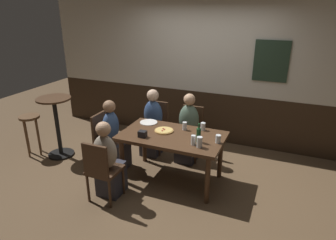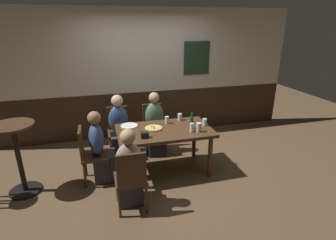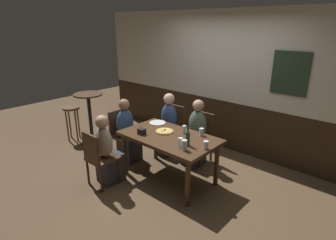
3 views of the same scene
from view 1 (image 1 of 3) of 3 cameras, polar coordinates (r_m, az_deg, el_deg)
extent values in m
plane|color=brown|center=(4.66, 0.76, -11.14)|extent=(12.00, 12.00, 0.00)
cube|color=#332316|center=(5.86, 6.87, 0.91)|extent=(6.40, 0.10, 0.95)
cube|color=beige|center=(5.55, 7.47, 13.61)|extent=(6.40, 0.10, 1.65)
cube|color=#233828|center=(5.32, 19.02, 10.52)|extent=(0.56, 0.03, 0.68)
cube|color=#472D1C|center=(4.32, 0.81, -3.10)|extent=(1.48, 0.87, 0.05)
cylinder|color=#472D1C|center=(4.47, -8.68, -7.80)|extent=(0.07, 0.07, 0.69)
cylinder|color=#472D1C|center=(4.02, 7.50, -11.28)|extent=(0.07, 0.07, 0.69)
cylinder|color=#472D1C|center=(5.01, -4.52, -4.24)|extent=(0.07, 0.07, 0.69)
cylinder|color=#472D1C|center=(4.62, 9.91, -6.85)|extent=(0.07, 0.07, 0.69)
cube|color=#422B1C|center=(5.10, 4.06, -2.71)|extent=(0.40, 0.40, 0.04)
cube|color=#422B1C|center=(5.17, 4.78, 0.42)|extent=(0.36, 0.04, 0.43)
cylinder|color=#422B1C|center=(5.00, 5.21, -6.10)|extent=(0.04, 0.04, 0.41)
cylinder|color=#422B1C|center=(5.10, 1.56, -5.44)|extent=(0.04, 0.04, 0.41)
cylinder|color=#422B1C|center=(5.29, 6.34, -4.53)|extent=(0.04, 0.04, 0.41)
cylinder|color=#422B1C|center=(5.39, 2.88, -3.94)|extent=(0.04, 0.04, 0.41)
cube|color=#422B1C|center=(4.13, -11.91, -9.28)|extent=(0.40, 0.40, 0.04)
cube|color=#422B1C|center=(3.89, -13.66, -7.49)|extent=(0.36, 0.04, 0.43)
cylinder|color=#422B1C|center=(4.45, -12.29, -10.29)|extent=(0.04, 0.04, 0.41)
cylinder|color=#422B1C|center=(4.28, -8.46, -11.34)|extent=(0.04, 0.04, 0.41)
cylinder|color=#422B1C|center=(4.22, -14.94, -12.42)|extent=(0.04, 0.04, 0.41)
cylinder|color=#422B1C|center=(4.05, -10.99, -13.66)|extent=(0.04, 0.04, 0.41)
cube|color=#422B1C|center=(4.91, -11.02, -4.06)|extent=(0.40, 0.40, 0.04)
cube|color=#422B1C|center=(4.91, -12.97, -1.20)|extent=(0.04, 0.36, 0.43)
cylinder|color=#422B1C|center=(5.05, -8.17, -5.96)|extent=(0.04, 0.04, 0.41)
cylinder|color=#422B1C|center=(4.80, -10.24, -7.64)|extent=(0.04, 0.04, 0.41)
cylinder|color=#422B1C|center=(5.22, -11.39, -5.23)|extent=(0.04, 0.04, 0.41)
cylinder|color=#422B1C|center=(4.98, -13.56, -6.81)|extent=(0.04, 0.04, 0.41)
cube|color=#422B1C|center=(5.32, -2.60, -1.61)|extent=(0.40, 0.40, 0.04)
cube|color=#422B1C|center=(5.39, -1.82, 1.38)|extent=(0.36, 0.04, 0.43)
cylinder|color=#422B1C|center=(5.21, -1.66, -4.84)|extent=(0.04, 0.04, 0.41)
cylinder|color=#422B1C|center=(5.35, -4.99, -4.20)|extent=(0.04, 0.04, 0.41)
cylinder|color=#422B1C|center=(5.49, -0.19, -3.41)|extent=(0.04, 0.04, 0.41)
cylinder|color=#422B1C|center=(5.62, -3.39, -2.84)|extent=(0.04, 0.04, 0.41)
cube|color=#2D2D38|center=(5.07, 3.52, -5.38)|extent=(0.32, 0.34, 0.45)
ellipsoid|color=#56705B|center=(4.96, 3.99, 0.08)|extent=(0.34, 0.22, 0.52)
sphere|color=tan|center=(4.84, 4.10, 3.91)|extent=(0.19, 0.19, 0.19)
cube|color=#2D2D38|center=(4.33, -10.72, -10.84)|extent=(0.32, 0.34, 0.45)
ellipsoid|color=tan|center=(4.04, -11.86, -5.90)|extent=(0.34, 0.22, 0.47)
sphere|color=tan|center=(3.90, -12.21, -1.69)|extent=(0.19, 0.19, 0.19)
cube|color=#2D2D38|center=(4.93, -9.59, -6.48)|extent=(0.34, 0.32, 0.45)
ellipsoid|color=#334C7A|center=(4.78, -10.84, -1.24)|extent=(0.22, 0.34, 0.49)
sphere|color=#936B4C|center=(4.67, -11.12, 2.55)|extent=(0.19, 0.19, 0.19)
cube|color=#2D2D38|center=(5.30, -3.16, -4.15)|extent=(0.32, 0.34, 0.45)
ellipsoid|color=#334C7A|center=(5.19, -2.83, 1.03)|extent=(0.34, 0.22, 0.51)
sphere|color=#DBB293|center=(5.08, -2.90, 4.70)|extent=(0.20, 0.20, 0.20)
cylinder|color=tan|center=(4.42, -0.76, -2.03)|extent=(0.28, 0.28, 0.02)
cylinder|color=#DBB760|center=(4.42, -0.76, -1.89)|extent=(0.25, 0.25, 0.01)
cylinder|color=maroon|center=(4.41, -0.68, -1.83)|extent=(0.03, 0.03, 0.00)
cylinder|color=maroon|center=(4.37, -1.09, -2.04)|extent=(0.03, 0.03, 0.00)
cylinder|color=maroon|center=(4.44, -0.89, -1.64)|extent=(0.03, 0.03, 0.00)
cylinder|color=silver|center=(4.00, 4.83, -3.83)|extent=(0.06, 0.06, 0.14)
cylinder|color=#C6842D|center=(4.01, 4.82, -4.25)|extent=(0.05, 0.05, 0.07)
cylinder|color=silver|center=(4.10, 9.52, -3.58)|extent=(0.07, 0.07, 0.11)
cylinder|color=#331E14|center=(4.11, 9.49, -3.96)|extent=(0.06, 0.06, 0.05)
cylinder|color=silver|center=(3.94, 6.01, -4.20)|extent=(0.08, 0.08, 0.15)
cylinder|color=#B26623|center=(3.95, 6.00, -4.60)|extent=(0.07, 0.07, 0.08)
cylinder|color=silver|center=(4.47, 6.67, -1.23)|extent=(0.07, 0.07, 0.12)
cylinder|color=gold|center=(4.47, 6.66, -1.38)|extent=(0.06, 0.06, 0.09)
cylinder|color=silver|center=(4.46, 3.19, -1.15)|extent=(0.06, 0.06, 0.12)
cylinder|color=#331E14|center=(4.46, 3.18, -1.36)|extent=(0.06, 0.06, 0.09)
cylinder|color=#194723|center=(4.07, 5.83, -2.90)|extent=(0.06, 0.06, 0.20)
cylinder|color=#194723|center=(4.02, 5.90, -1.16)|extent=(0.03, 0.03, 0.07)
cylinder|color=white|center=(4.74, -3.70, -0.45)|extent=(0.28, 0.28, 0.01)
cube|color=black|center=(4.24, -4.87, -2.66)|extent=(0.11, 0.09, 0.09)
cylinder|color=black|center=(5.66, -19.60, -6.09)|extent=(0.44, 0.44, 0.03)
cylinder|color=black|center=(5.46, -20.25, -1.31)|extent=(0.07, 0.07, 0.99)
cylinder|color=#472D1C|center=(5.29, -20.94, 3.80)|extent=(0.56, 0.56, 0.03)
cylinder|color=brown|center=(5.61, -24.89, 0.52)|extent=(0.34, 0.34, 0.04)
cylinder|color=brown|center=(5.64, -23.43, -3.07)|extent=(0.03, 0.03, 0.68)
cylinder|color=brown|center=(5.81, -23.44, -2.37)|extent=(0.03, 0.03, 0.68)
cylinder|color=brown|center=(5.83, -25.23, -2.62)|extent=(0.03, 0.03, 0.68)
cylinder|color=brown|center=(5.66, -25.28, -3.32)|extent=(0.03, 0.03, 0.68)
camera|label=2|loc=(2.43, -68.19, 3.81)|focal=28.11mm
camera|label=3|loc=(1.33, 74.22, -0.85)|focal=29.11mm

